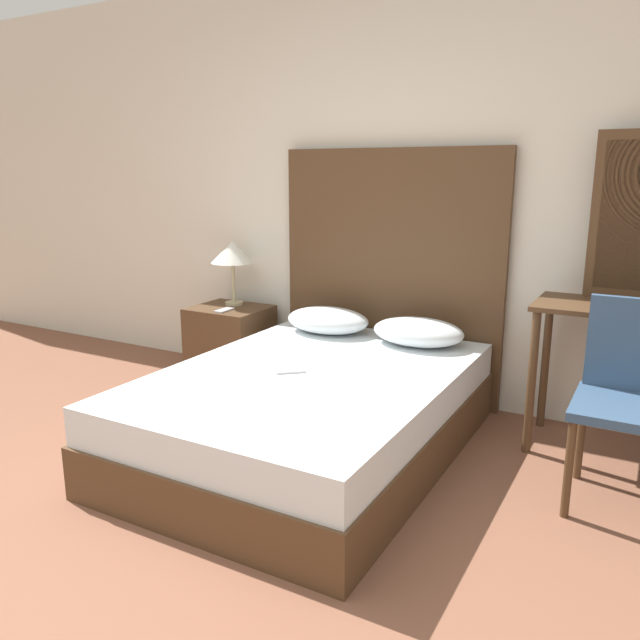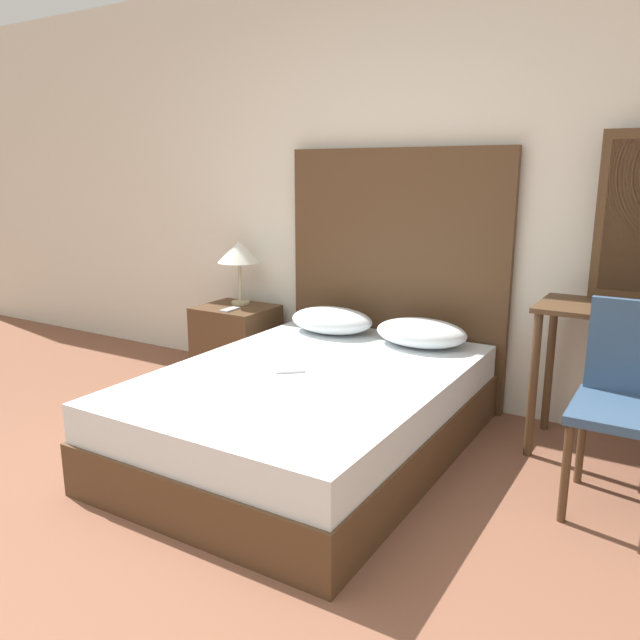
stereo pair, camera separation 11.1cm
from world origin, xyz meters
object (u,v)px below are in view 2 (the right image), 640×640
(chair, at_px, (640,393))
(phone_on_bed, at_px, (290,371))
(bed, at_px, (310,411))
(nightstand, at_px, (237,342))
(table_lamp, at_px, (239,253))
(phone_on_nightstand, at_px, (230,309))

(chair, bearing_deg, phone_on_bed, -168.90)
(phone_on_bed, bearing_deg, bed, 37.10)
(phone_on_bed, bearing_deg, nightstand, 140.79)
(phone_on_bed, bearing_deg, chair, 11.10)
(nightstand, distance_m, table_lamp, 0.63)
(nightstand, bearing_deg, phone_on_nightstand, -70.65)
(phone_on_nightstand, bearing_deg, nightstand, 109.35)
(bed, relative_size, phone_on_bed, 12.43)
(table_lamp, relative_size, chair, 0.50)
(bed, xyz_separation_m, phone_on_nightstand, (-1.06, 0.65, 0.30))
(phone_on_nightstand, xyz_separation_m, chair, (2.56, -0.41, 0.01))
(table_lamp, bearing_deg, nightstand, -74.50)
(nightstand, bearing_deg, phone_on_bed, -39.21)
(bed, distance_m, phone_on_bed, 0.25)
(phone_on_bed, distance_m, phone_on_nightstand, 1.21)
(table_lamp, bearing_deg, chair, -13.00)
(nightstand, relative_size, chair, 0.57)
(bed, bearing_deg, phone_on_bed, -142.90)
(phone_on_bed, height_order, table_lamp, table_lamp)
(bed, bearing_deg, nightstand, 145.17)
(phone_on_bed, height_order, chair, chair)
(phone_on_nightstand, bearing_deg, table_lamp, 107.66)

